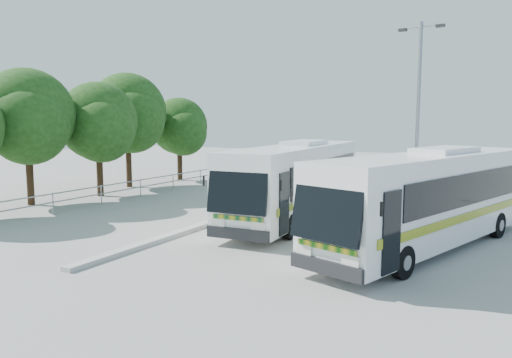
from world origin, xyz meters
The scene contains 10 objects.
ground centered at (0.00, 0.00, 0.00)m, with size 100.00×100.00×0.00m, color #969691.
kerb_divider centered at (-2.30, 2.00, 0.07)m, with size 0.40×16.00×0.15m, color #B2B2AD.
railing centered at (-10.00, 4.00, 0.74)m, with size 0.06×22.00×1.00m.
tree_far_b centered at (-13.02, 1.20, 4.57)m, with size 5.33×5.03×6.96m.
tree_far_c centered at (-12.12, 5.10, 4.26)m, with size 4.97×4.69×6.49m.
tree_far_d centered at (-13.31, 8.80, 4.82)m, with size 5.62×5.30×7.33m.
tree_far_e centered at (-12.63, 13.30, 3.89)m, with size 4.54×4.28×5.92m.
coach_main centered at (0.41, 4.33, 1.77)m, with size 3.06×11.77×3.23m.
coach_adjacent centered at (6.41, 1.86, 1.77)m, with size 5.65×11.76×3.22m.
lamppost centered at (4.58, 9.08, 4.91)m, with size 2.17×0.58×8.89m.
Camera 1 is at (9.12, -15.63, 4.38)m, focal length 35.00 mm.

